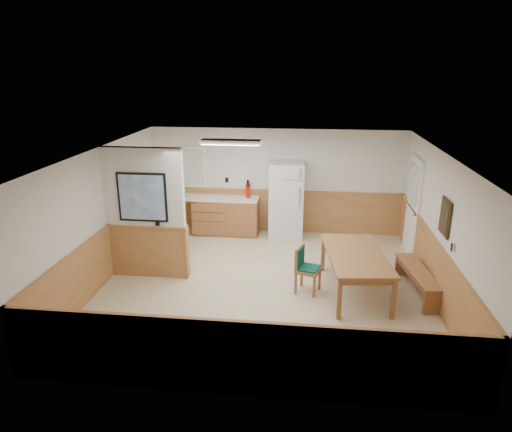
# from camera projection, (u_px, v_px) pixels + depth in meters

# --- Properties ---
(ground) EXTENTS (6.00, 6.00, 0.00)m
(ground) POSITION_uv_depth(u_px,v_px,m) (264.00, 285.00, 8.46)
(ground) COLOR #CBAF91
(ground) RESTS_ON ground
(ceiling) EXTENTS (6.00, 6.00, 0.02)m
(ceiling) POSITION_uv_depth(u_px,v_px,m) (265.00, 152.00, 7.68)
(ceiling) COLOR silver
(ceiling) RESTS_ON back_wall
(back_wall) EXTENTS (6.00, 0.02, 2.50)m
(back_wall) POSITION_uv_depth(u_px,v_px,m) (276.00, 181.00, 10.90)
(back_wall) COLOR silver
(back_wall) RESTS_ON ground
(right_wall) EXTENTS (0.02, 6.00, 2.50)m
(right_wall) POSITION_uv_depth(u_px,v_px,m) (440.00, 228.00, 7.75)
(right_wall) COLOR silver
(right_wall) RESTS_ON ground
(left_wall) EXTENTS (0.02, 6.00, 2.50)m
(left_wall) POSITION_uv_depth(u_px,v_px,m) (102.00, 216.00, 8.39)
(left_wall) COLOR silver
(left_wall) RESTS_ON ground
(wainscot_back) EXTENTS (6.00, 0.04, 1.00)m
(wainscot_back) POSITION_uv_depth(u_px,v_px,m) (276.00, 211.00, 11.12)
(wainscot_back) COLOR #B68248
(wainscot_back) RESTS_ON ground
(wainscot_right) EXTENTS (0.04, 6.00, 1.00)m
(wainscot_right) POSITION_uv_depth(u_px,v_px,m) (433.00, 269.00, 7.98)
(wainscot_right) COLOR #B68248
(wainscot_right) RESTS_ON ground
(wainscot_left) EXTENTS (0.04, 6.00, 1.00)m
(wainscot_left) POSITION_uv_depth(u_px,v_px,m) (108.00, 253.00, 8.63)
(wainscot_left) COLOR #B68248
(wainscot_left) RESTS_ON ground
(partition_wall) EXTENTS (1.50, 0.20, 2.50)m
(partition_wall) POSITION_uv_depth(u_px,v_px,m) (145.00, 215.00, 8.50)
(partition_wall) COLOR silver
(partition_wall) RESTS_ON ground
(kitchen_counter) EXTENTS (2.20, 0.61, 1.00)m
(kitchen_counter) POSITION_uv_depth(u_px,v_px,m) (225.00, 215.00, 10.98)
(kitchen_counter) COLOR brown
(kitchen_counter) RESTS_ON ground
(exterior_door) EXTENTS (0.07, 1.02, 2.15)m
(exterior_door) POSITION_uv_depth(u_px,v_px,m) (413.00, 207.00, 9.61)
(exterior_door) COLOR white
(exterior_door) RESTS_ON ground
(kitchen_window) EXTENTS (0.80, 0.04, 1.00)m
(kitchen_window) POSITION_uv_depth(u_px,v_px,m) (190.00, 167.00, 11.01)
(kitchen_window) COLOR white
(kitchen_window) RESTS_ON back_wall
(wall_painting) EXTENTS (0.04, 0.50, 0.60)m
(wall_painting) POSITION_uv_depth(u_px,v_px,m) (445.00, 217.00, 7.37)
(wall_painting) COLOR #332514
(wall_painting) RESTS_ON right_wall
(fluorescent_fixture) EXTENTS (1.20, 0.30, 0.09)m
(fluorescent_fixture) POSITION_uv_depth(u_px,v_px,m) (231.00, 142.00, 9.01)
(fluorescent_fixture) COLOR white
(fluorescent_fixture) RESTS_ON ceiling
(refrigerator) EXTENTS (0.82, 0.74, 1.79)m
(refrigerator) POSITION_uv_depth(u_px,v_px,m) (286.00, 200.00, 10.63)
(refrigerator) COLOR silver
(refrigerator) RESTS_ON ground
(dining_table) EXTENTS (1.20, 2.06, 0.75)m
(dining_table) POSITION_uv_depth(u_px,v_px,m) (356.00, 258.00, 8.02)
(dining_table) COLOR olive
(dining_table) RESTS_ON ground
(dining_bench) EXTENTS (0.55, 1.60, 0.45)m
(dining_bench) POSITION_uv_depth(u_px,v_px,m) (418.00, 276.00, 8.07)
(dining_bench) COLOR olive
(dining_bench) RESTS_ON ground
(dining_chair) EXTENTS (0.64, 0.52, 0.85)m
(dining_chair) POSITION_uv_depth(u_px,v_px,m) (304.00, 265.00, 8.12)
(dining_chair) COLOR olive
(dining_chair) RESTS_ON ground
(fire_extinguisher) EXTENTS (0.14, 0.14, 0.43)m
(fire_extinguisher) POSITION_uv_depth(u_px,v_px,m) (248.00, 190.00, 10.77)
(fire_extinguisher) COLOR red
(fire_extinguisher) RESTS_ON kitchen_counter
(soap_bottle) EXTENTS (0.11, 0.11, 0.25)m
(soap_bottle) POSITION_uv_depth(u_px,v_px,m) (184.00, 191.00, 10.89)
(soap_bottle) COLOR #198D30
(soap_bottle) RESTS_ON kitchen_counter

